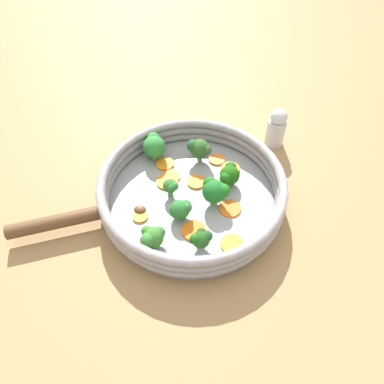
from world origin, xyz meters
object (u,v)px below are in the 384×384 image
at_px(broccoli_floret_5, 154,145).
at_px(broccoli_floret_6, 181,209).
at_px(carrot_slice_8, 230,208).
at_px(carrot_slice_1, 194,231).
at_px(broccoli_floret_2, 171,187).
at_px(salt_shaker, 276,127).
at_px(carrot_slice_2, 234,243).
at_px(skillet, 192,200).
at_px(broccoli_floret_0, 199,149).
at_px(mushroom_piece_0, 140,210).
at_px(broccoli_floret_7, 152,237).
at_px(broccoli_floret_1, 201,239).
at_px(broccoli_floret_4, 229,175).
at_px(carrot_slice_4, 196,182).
at_px(carrot_slice_5, 171,176).
at_px(carrot_slice_6, 230,169).
at_px(carrot_slice_0, 140,216).
at_px(broccoli_floret_3, 215,190).
at_px(carrot_slice_3, 165,164).
at_px(carrot_slice_7, 167,181).
at_px(carrot_slice_9, 217,159).

bearing_deg(broccoli_floret_5, broccoli_floret_6, -102.37).
bearing_deg(carrot_slice_8, carrot_slice_1, -176.36).
distance_m(carrot_slice_1, broccoli_floret_2, 0.10).
bearing_deg(salt_shaker, carrot_slice_2, -144.61).
distance_m(skillet, broccoli_floret_0, 0.11).
bearing_deg(carrot_slice_1, mushroom_piece_0, 122.66).
bearing_deg(broccoli_floret_7, carrot_slice_2, -31.58).
height_order(broccoli_floret_1, broccoli_floret_4, broccoli_floret_4).
distance_m(carrot_slice_4, broccoli_floret_2, 0.07).
height_order(broccoli_floret_1, broccoli_floret_2, same).
bearing_deg(carrot_slice_5, broccoli_floret_4, -42.36).
bearing_deg(broccoli_floret_4, carrot_slice_2, -122.29).
distance_m(broccoli_floret_0, broccoli_floret_7, 0.23).
relative_size(carrot_slice_1, broccoli_floret_0, 0.84).
xyz_separation_m(skillet, broccoli_floret_7, (-0.12, -0.06, 0.04)).
height_order(carrot_slice_5, carrot_slice_8, same).
height_order(skillet, carrot_slice_6, carrot_slice_6).
bearing_deg(mushroom_piece_0, carrot_slice_5, 24.57).
bearing_deg(carrot_slice_8, broccoli_floret_1, -157.02).
bearing_deg(carrot_slice_6, carrot_slice_0, -178.32).
xyz_separation_m(broccoli_floret_1, broccoli_floret_2, (0.02, 0.13, 0.00)).
xyz_separation_m(broccoli_floret_3, broccoli_floret_7, (-0.15, -0.02, -0.01)).
xyz_separation_m(broccoli_floret_1, broccoli_floret_4, (0.13, 0.09, 0.00)).
distance_m(carrot_slice_3, carrot_slice_8, 0.18).
relative_size(carrot_slice_5, broccoli_floret_4, 0.80).
relative_size(carrot_slice_8, broccoli_floret_5, 0.75).
bearing_deg(broccoli_floret_5, carrot_slice_4, -73.13).
bearing_deg(broccoli_floret_1, broccoli_floret_6, 84.92).
xyz_separation_m(carrot_slice_1, carrot_slice_2, (0.05, -0.06, -0.00)).
bearing_deg(broccoli_floret_5, broccoli_floret_1, -100.16).
relative_size(skillet, carrot_slice_4, 9.01).
bearing_deg(salt_shaker, broccoli_floret_5, 160.24).
bearing_deg(broccoli_floret_5, carrot_slice_5, -90.46).
height_order(carrot_slice_3, broccoli_floret_4, broccoli_floret_4).
bearing_deg(broccoli_floret_5, carrot_slice_6, -46.48).
height_order(carrot_slice_7, mushroom_piece_0, mushroom_piece_0).
bearing_deg(broccoli_floret_6, carrot_slice_8, -21.75).
xyz_separation_m(skillet, carrot_slice_8, (0.04, -0.06, 0.01)).
distance_m(carrot_slice_0, broccoli_floret_5, 0.17).
height_order(carrot_slice_4, broccoli_floret_0, broccoli_floret_0).
bearing_deg(carrot_slice_0, carrot_slice_5, 28.86).
bearing_deg(carrot_slice_9, broccoli_floret_2, -166.29).
bearing_deg(broccoli_floret_7, broccoli_floret_4, 12.57).
relative_size(carrot_slice_7, carrot_slice_8, 1.04).
bearing_deg(carrot_slice_8, broccoli_floret_2, 130.81).
height_order(carrot_slice_6, broccoli_floret_6, broccoli_floret_6).
distance_m(carrot_slice_8, broccoli_floret_6, 0.10).
xyz_separation_m(carrot_slice_6, carrot_slice_9, (-0.01, 0.04, -0.00)).
height_order(broccoli_floret_6, broccoli_floret_7, broccoli_floret_7).
xyz_separation_m(broccoli_floret_3, broccoli_floret_6, (-0.07, 0.00, -0.01)).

